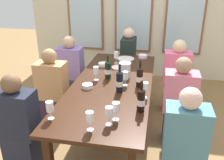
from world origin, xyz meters
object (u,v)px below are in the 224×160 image
object	(u,v)px
wine_bottle_2	(140,77)
wine_glass_4	(96,71)
dining_table	(112,89)
tasting_bowl_2	(87,86)
seated_person_1	(184,147)
seated_person_2	(53,92)
tasting_bowl_1	(143,56)
wine_bottle_0	(141,100)
seated_person_6	(128,60)
wine_glass_6	(116,108)
tasting_bowl_0	(103,64)
wine_glass_7	(90,118)
white_plate_0	(119,67)
wine_glass_1	(50,107)
wine_glass_0	(145,87)
seated_person_4	(71,73)
metal_pitcher	(125,70)
white_plate_1	(126,59)
wine_glass_3	(125,76)
wine_bottle_1	(120,82)
seated_person_3	(179,104)
wine_glass_5	(116,55)
seated_person_0	(19,128)
seated_person_5	(176,78)
wine_bottle_3	(108,70)
wine_glass_2	(109,113)

from	to	relation	value
wine_bottle_2	wine_glass_4	bearing A→B (deg)	170.07
dining_table	tasting_bowl_2	size ratio (longest dim) A/B	19.10
seated_person_1	seated_person_2	size ratio (longest dim) A/B	1.00
tasting_bowl_1	wine_bottle_0	bearing A→B (deg)	-86.41
tasting_bowl_2	seated_person_6	xyz separation A→B (m)	(0.25, 1.69, -0.24)
dining_table	wine_glass_6	world-z (taller)	wine_glass_6
tasting_bowl_0	wine_glass_7	size ratio (longest dim) A/B	0.81
white_plate_0	seated_person_6	xyz separation A→B (m)	(0.01, 0.96, -0.22)
wine_glass_7	wine_bottle_2	bearing A→B (deg)	71.04
wine_bottle_0	wine_glass_7	bearing A→B (deg)	-134.59
wine_bottle_0	wine_glass_1	world-z (taller)	wine_bottle_0
tasting_bowl_0	wine_glass_0	world-z (taller)	wine_glass_0
wine_glass_7	seated_person_4	world-z (taller)	seated_person_4
dining_table	metal_pitcher	world-z (taller)	metal_pitcher
seated_person_1	seated_person_2	distance (m)	1.81
white_plate_1	wine_glass_3	bearing A→B (deg)	-82.42
wine_bottle_1	tasting_bowl_2	size ratio (longest dim) A/B	2.66
white_plate_1	wine_glass_6	distance (m)	1.74
wine_bottle_2	seated_person_3	distance (m)	0.58
wine_glass_5	seated_person_6	distance (m)	0.85
wine_glass_6	seated_person_0	bearing A→B (deg)	-179.49
wine_glass_7	seated_person_6	size ratio (longest dim) A/B	0.16
seated_person_6	seated_person_0	bearing A→B (deg)	-109.20
seated_person_1	seated_person_4	xyz separation A→B (m)	(-1.60, 1.53, 0.00)
white_plate_0	wine_bottle_1	distance (m)	0.78
wine_glass_4	wine_glass_7	bearing A→B (deg)	-78.45
metal_pitcher	seated_person_1	distance (m)	1.26
wine_bottle_2	wine_bottle_0	bearing A→B (deg)	-83.63
seated_person_5	wine_bottle_1	bearing A→B (deg)	-123.36
wine_glass_4	wine_glass_6	xyz separation A→B (m)	(0.40, -0.85, 0.00)
wine_glass_7	seated_person_2	xyz separation A→B (m)	(-0.80, 1.03, -0.33)
seated_person_0	wine_bottle_0	bearing A→B (deg)	9.79
wine_glass_4	seated_person_3	bearing A→B (deg)	-2.34
white_plate_0	wine_glass_1	size ratio (longest dim) A/B	1.20
tasting_bowl_1	wine_glass_6	size ratio (longest dim) A/B	0.78
wine_glass_0	wine_glass_7	world-z (taller)	same
white_plate_0	wine_glass_5	size ratio (longest dim) A/B	1.20
wine_glass_0	seated_person_1	world-z (taller)	seated_person_1
dining_table	seated_person_4	world-z (taller)	seated_person_4
wine_glass_0	seated_person_3	bearing A→B (deg)	39.04
white_plate_1	wine_glass_7	distance (m)	1.93
wine_bottle_0	wine_bottle_3	world-z (taller)	wine_bottle_0
wine_bottle_2	seated_person_0	bearing A→B (deg)	-145.96
tasting_bowl_0	seated_person_5	xyz separation A→B (m)	(1.05, 0.24, -0.23)
wine_bottle_2	tasting_bowl_0	bearing A→B (deg)	132.83
wine_bottle_0	wine_bottle_1	bearing A→B (deg)	125.23
wine_glass_3	wine_glass_1	bearing A→B (deg)	-123.25
tasting_bowl_1	wine_glass_5	size ratio (longest dim) A/B	0.78
tasting_bowl_1	wine_glass_2	world-z (taller)	wine_glass_2
metal_pitcher	wine_bottle_2	xyz separation A→B (m)	(0.21, -0.26, 0.03)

